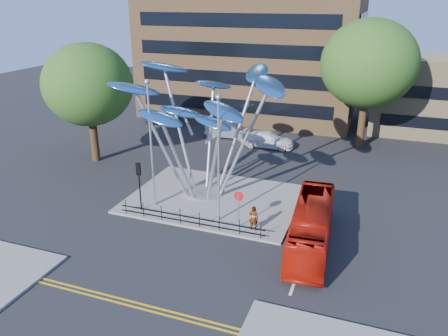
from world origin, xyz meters
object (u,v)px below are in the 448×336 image
at_px(parked_car_left, 163,118).
at_px(parked_car_mid, 229,130).
at_px(tree_right, 369,64).
at_px(street_lamp_right, 219,148).
at_px(no_entry_sign_island, 239,203).
at_px(traffic_light_island, 139,177).
at_px(parked_car_right, 268,140).
at_px(tree_left, 88,85).
at_px(leaf_sculpture, 203,104).
at_px(street_lamp_left, 150,134).
at_px(pedestrian, 254,218).
at_px(red_bus, 311,226).

height_order(parked_car_left, parked_car_mid, parked_car_mid).
relative_size(tree_right, street_lamp_right, 1.46).
xyz_separation_m(tree_right, no_entry_sign_island, (-6.00, -19.48, -6.22)).
bearing_deg(no_entry_sign_island, tree_right, 72.88).
bearing_deg(traffic_light_island, parked_car_right, 74.58).
bearing_deg(parked_car_mid, tree_right, -85.28).
relative_size(tree_left, parked_car_mid, 2.09).
height_order(no_entry_sign_island, parked_car_left, no_entry_sign_island).
bearing_deg(traffic_light_island, tree_right, 56.31).
height_order(no_entry_sign_island, parked_car_right, no_entry_sign_island).
relative_size(leaf_sculpture, street_lamp_left, 1.45).
height_order(street_lamp_right, traffic_light_island, street_lamp_right).
bearing_deg(parked_car_right, traffic_light_island, 163.38).
bearing_deg(traffic_light_island, pedestrian, 0.00).
xyz_separation_m(tree_right, traffic_light_island, (-13.00, -19.50, -5.42)).
height_order(tree_left, leaf_sculpture, tree_left).
xyz_separation_m(tree_left, leaf_sculpture, (11.93, -3.32, 0.08)).
distance_m(tree_left, pedestrian, 19.47).
xyz_separation_m(leaf_sculpture, parked_car_mid, (-2.89, 13.77, -6.06)).
bearing_deg(leaf_sculpture, street_lamp_left, -127.40).
relative_size(street_lamp_left, no_entry_sign_island, 3.59).
distance_m(tree_right, parked_car_right, 11.57).
bearing_deg(no_entry_sign_island, leaf_sculpture, 134.33).
relative_size(tree_right, leaf_sculpture, 0.95).
height_order(traffic_light_island, parked_car_right, traffic_light_island).
distance_m(leaf_sculpture, traffic_light_island, 6.65).
bearing_deg(tree_left, parked_car_right, 33.51).
bearing_deg(red_bus, pedestrian, 171.79).
bearing_deg(street_lamp_left, pedestrian, -7.59).
xyz_separation_m(parked_car_mid, parked_car_right, (4.50, -1.48, -0.07)).
bearing_deg(parked_car_mid, no_entry_sign_island, -160.90).
relative_size(street_lamp_right, parked_car_right, 1.61).
distance_m(street_lamp_left, parked_car_right, 16.64).
bearing_deg(red_bus, parked_car_mid, 118.18).
bearing_deg(no_entry_sign_island, tree_left, 154.93).
xyz_separation_m(tree_right, street_lamp_left, (-12.50, -18.50, -2.68)).
bearing_deg(tree_right, pedestrian, -104.38).
relative_size(street_lamp_right, traffic_light_island, 2.42).
xyz_separation_m(street_lamp_left, parked_car_right, (4.04, 15.47, -4.61)).
bearing_deg(street_lamp_right, parked_car_right, 93.43).
distance_m(traffic_light_island, pedestrian, 8.17).
bearing_deg(street_lamp_right, no_entry_sign_island, -17.87).
relative_size(street_lamp_left, parked_car_left, 2.09).
bearing_deg(street_lamp_left, leaf_sculpture, 52.60).
distance_m(no_entry_sign_island, parked_car_mid, 19.26).
distance_m(pedestrian, parked_car_right, 16.83).
xyz_separation_m(tree_left, parked_car_left, (0.12, 12.73, -6.08)).
distance_m(tree_left, parked_car_left, 14.11).
bearing_deg(tree_left, street_lamp_right, -25.77).
height_order(tree_left, no_entry_sign_island, tree_left).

